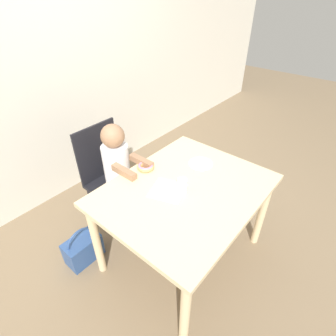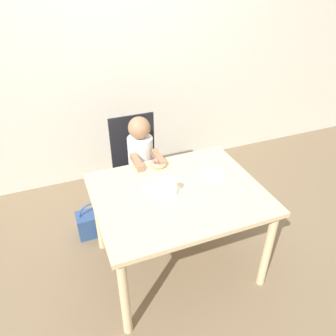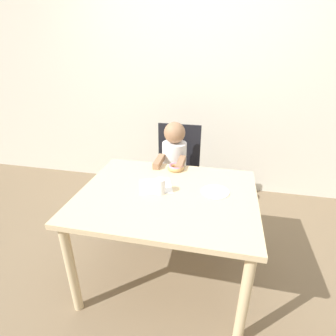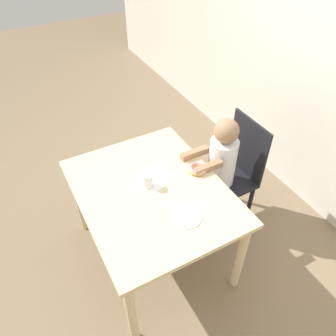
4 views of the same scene
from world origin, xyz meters
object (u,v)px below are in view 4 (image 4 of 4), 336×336
Objects in this scene: handbag at (184,177)px; cup at (148,181)px; chair at (232,173)px; child_figure at (220,173)px; donut at (198,169)px.

cup reaches higher than handbag.
cup is (0.03, -0.76, 0.29)m from chair.
child_figure is at bearing 4.24° from handbag.
chair is 0.14m from child_figure.
donut is at bearing 85.10° from cup.
handbag is 3.29× the size of cup.
chair is 0.48m from donut.
cup is at bearing -94.90° from donut.
donut is (0.06, -0.39, 0.26)m from chair.
child_figure reaches higher than chair.
donut is at bearing -80.71° from chair.
chair reaches higher than donut.
handbag is (-0.54, 0.23, -0.63)m from donut.
child_figure is 0.34m from donut.
chair is 2.82× the size of handbag.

